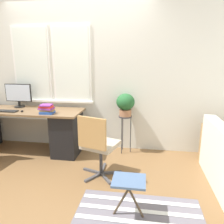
{
  "coord_description": "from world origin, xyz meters",
  "views": [
    {
      "loc": [
        1.14,
        -2.98,
        1.59
      ],
      "look_at": [
        0.66,
        0.16,
        0.79
      ],
      "focal_mm": 35.0,
      "sensor_mm": 36.0,
      "label": 1
    }
  ],
  "objects_px": {
    "keyboard": "(6,111)",
    "mouse": "(22,111)",
    "office_chair_swivel": "(98,144)",
    "folding_stool": "(129,184)",
    "book_stack": "(47,109)",
    "plant_stand": "(125,121)",
    "potted_plant": "(125,103)",
    "monitor": "(18,95)"
  },
  "relations": [
    {
      "from": "mouse",
      "to": "folding_stool",
      "type": "xyz_separation_m",
      "value": [
        1.83,
        -1.23,
        -0.38
      ]
    },
    {
      "from": "monitor",
      "to": "plant_stand",
      "type": "relative_size",
      "value": 0.74
    },
    {
      "from": "plant_stand",
      "to": "keyboard",
      "type": "bearing_deg",
      "value": -169.38
    },
    {
      "from": "keyboard",
      "to": "mouse",
      "type": "xyz_separation_m",
      "value": [
        0.27,
        0.01,
        0.01
      ]
    },
    {
      "from": "monitor",
      "to": "folding_stool",
      "type": "xyz_separation_m",
      "value": [
        2.08,
        -1.56,
        -0.59
      ]
    },
    {
      "from": "book_stack",
      "to": "potted_plant",
      "type": "height_order",
      "value": "potted_plant"
    },
    {
      "from": "book_stack",
      "to": "folding_stool",
      "type": "xyz_separation_m",
      "value": [
        1.39,
        -1.19,
        -0.44
      ]
    },
    {
      "from": "monitor",
      "to": "book_stack",
      "type": "relative_size",
      "value": 2.03
    },
    {
      "from": "mouse",
      "to": "potted_plant",
      "type": "xyz_separation_m",
      "value": [
        1.64,
        0.35,
        0.11
      ]
    },
    {
      "from": "potted_plant",
      "to": "plant_stand",
      "type": "bearing_deg",
      "value": -116.57
    },
    {
      "from": "potted_plant",
      "to": "office_chair_swivel",
      "type": "bearing_deg",
      "value": -107.26
    },
    {
      "from": "monitor",
      "to": "potted_plant",
      "type": "distance_m",
      "value": 1.89
    },
    {
      "from": "folding_stool",
      "to": "mouse",
      "type": "bearing_deg",
      "value": 146.18
    },
    {
      "from": "keyboard",
      "to": "office_chair_swivel",
      "type": "distance_m",
      "value": 1.74
    },
    {
      "from": "monitor",
      "to": "mouse",
      "type": "xyz_separation_m",
      "value": [
        0.24,
        -0.33,
        -0.21
      ]
    },
    {
      "from": "book_stack",
      "to": "plant_stand",
      "type": "height_order",
      "value": "book_stack"
    },
    {
      "from": "plant_stand",
      "to": "monitor",
      "type": "bearing_deg",
      "value": -179.58
    },
    {
      "from": "book_stack",
      "to": "mouse",
      "type": "bearing_deg",
      "value": 175.24
    },
    {
      "from": "plant_stand",
      "to": "mouse",
      "type": "bearing_deg",
      "value": -168.08
    },
    {
      "from": "keyboard",
      "to": "book_stack",
      "type": "distance_m",
      "value": 0.72
    },
    {
      "from": "potted_plant",
      "to": "folding_stool",
      "type": "distance_m",
      "value": 1.66
    },
    {
      "from": "book_stack",
      "to": "office_chair_swivel",
      "type": "bearing_deg",
      "value": -28.08
    },
    {
      "from": "office_chair_swivel",
      "to": "plant_stand",
      "type": "relative_size",
      "value": 1.37
    },
    {
      "from": "mouse",
      "to": "office_chair_swivel",
      "type": "xyz_separation_m",
      "value": [
        1.37,
        -0.53,
        -0.27
      ]
    },
    {
      "from": "mouse",
      "to": "book_stack",
      "type": "relative_size",
      "value": 0.24
    },
    {
      "from": "keyboard",
      "to": "mouse",
      "type": "distance_m",
      "value": 0.27
    },
    {
      "from": "book_stack",
      "to": "folding_stool",
      "type": "height_order",
      "value": "book_stack"
    },
    {
      "from": "mouse",
      "to": "monitor",
      "type": "bearing_deg",
      "value": 126.02
    },
    {
      "from": "monitor",
      "to": "folding_stool",
      "type": "relative_size",
      "value": 1.14
    },
    {
      "from": "office_chair_swivel",
      "to": "folding_stool",
      "type": "distance_m",
      "value": 0.84
    },
    {
      "from": "keyboard",
      "to": "potted_plant",
      "type": "distance_m",
      "value": 1.95
    },
    {
      "from": "monitor",
      "to": "keyboard",
      "type": "height_order",
      "value": "monitor"
    },
    {
      "from": "plant_stand",
      "to": "potted_plant",
      "type": "height_order",
      "value": "potted_plant"
    },
    {
      "from": "book_stack",
      "to": "potted_plant",
      "type": "distance_m",
      "value": 1.26
    },
    {
      "from": "office_chair_swivel",
      "to": "book_stack",
      "type": "bearing_deg",
      "value": -10.02
    },
    {
      "from": "mouse",
      "to": "folding_stool",
      "type": "height_order",
      "value": "mouse"
    },
    {
      "from": "office_chair_swivel",
      "to": "potted_plant",
      "type": "bearing_deg",
      "value": -89.19
    },
    {
      "from": "monitor",
      "to": "potted_plant",
      "type": "relative_size",
      "value": 1.27
    },
    {
      "from": "office_chair_swivel",
      "to": "potted_plant",
      "type": "relative_size",
      "value": 2.34
    },
    {
      "from": "office_chair_swivel",
      "to": "plant_stand",
      "type": "xyz_separation_m",
      "value": [
        0.27,
        0.88,
        0.07
      ]
    },
    {
      "from": "keyboard",
      "to": "book_stack",
      "type": "height_order",
      "value": "book_stack"
    },
    {
      "from": "plant_stand",
      "to": "potted_plant",
      "type": "bearing_deg",
      "value": 63.43
    }
  ]
}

